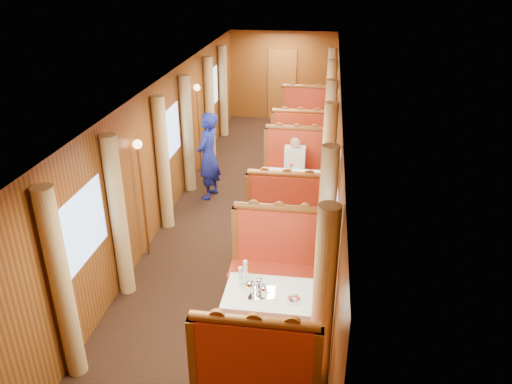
% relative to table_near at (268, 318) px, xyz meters
% --- Properties ---
extents(floor, '(3.00, 12.00, 0.01)m').
position_rel_table_near_xyz_m(floor, '(-0.75, 3.50, -0.38)').
color(floor, black).
rests_on(floor, ground).
extents(ceiling, '(3.00, 12.00, 0.01)m').
position_rel_table_near_xyz_m(ceiling, '(-0.75, 3.50, 2.12)').
color(ceiling, silver).
rests_on(ceiling, wall_left).
extents(wall_far, '(3.00, 0.01, 2.50)m').
position_rel_table_near_xyz_m(wall_far, '(-0.75, 9.50, 0.88)').
color(wall_far, brown).
rests_on(wall_far, floor).
extents(wall_left, '(0.01, 12.00, 2.50)m').
position_rel_table_near_xyz_m(wall_left, '(-2.25, 3.50, 0.88)').
color(wall_left, brown).
rests_on(wall_left, floor).
extents(wall_right, '(0.01, 12.00, 2.50)m').
position_rel_table_near_xyz_m(wall_right, '(0.75, 3.50, 0.88)').
color(wall_right, brown).
rests_on(wall_right, floor).
extents(doorway_far, '(0.80, 0.04, 2.00)m').
position_rel_table_near_xyz_m(doorway_far, '(-0.75, 9.47, 0.62)').
color(doorway_far, brown).
rests_on(doorway_far, floor).
extents(table_near, '(1.05, 0.72, 0.75)m').
position_rel_table_near_xyz_m(table_near, '(0.00, 0.00, 0.00)').
color(table_near, white).
rests_on(table_near, floor).
extents(banquette_near_fwd, '(1.30, 0.55, 1.34)m').
position_rel_table_near_xyz_m(banquette_near_fwd, '(0.00, -1.01, 0.05)').
color(banquette_near_fwd, '#A81412').
rests_on(banquette_near_fwd, floor).
extents(banquette_near_aft, '(1.30, 0.55, 1.34)m').
position_rel_table_near_xyz_m(banquette_near_aft, '(0.00, 1.01, 0.05)').
color(banquette_near_aft, '#A81412').
rests_on(banquette_near_aft, floor).
extents(table_mid, '(1.05, 0.72, 0.75)m').
position_rel_table_near_xyz_m(table_mid, '(0.00, 3.50, 0.00)').
color(table_mid, white).
rests_on(table_mid, floor).
extents(banquette_mid_fwd, '(1.30, 0.55, 1.34)m').
position_rel_table_near_xyz_m(banquette_mid_fwd, '(0.00, 2.49, 0.05)').
color(banquette_mid_fwd, '#A81412').
rests_on(banquette_mid_fwd, floor).
extents(banquette_mid_aft, '(1.30, 0.55, 1.34)m').
position_rel_table_near_xyz_m(banquette_mid_aft, '(0.00, 4.51, 0.05)').
color(banquette_mid_aft, '#A81412').
rests_on(banquette_mid_aft, floor).
extents(table_far, '(1.05, 0.72, 0.75)m').
position_rel_table_near_xyz_m(table_far, '(0.00, 7.00, 0.00)').
color(table_far, white).
rests_on(table_far, floor).
extents(banquette_far_fwd, '(1.30, 0.55, 1.34)m').
position_rel_table_near_xyz_m(banquette_far_fwd, '(0.00, 5.99, 0.05)').
color(banquette_far_fwd, '#A81412').
rests_on(banquette_far_fwd, floor).
extents(banquette_far_aft, '(1.30, 0.55, 1.34)m').
position_rel_table_near_xyz_m(banquette_far_aft, '(0.00, 8.01, 0.05)').
color(banquette_far_aft, '#A81412').
rests_on(banquette_far_aft, floor).
extents(tea_tray, '(0.38, 0.32, 0.01)m').
position_rel_table_near_xyz_m(tea_tray, '(-0.07, -0.03, 0.38)').
color(tea_tray, silver).
rests_on(tea_tray, table_near).
extents(teapot_left, '(0.22, 0.20, 0.15)m').
position_rel_table_near_xyz_m(teapot_left, '(-0.21, -0.07, 0.45)').
color(teapot_left, silver).
rests_on(teapot_left, tea_tray).
extents(teapot_right, '(0.15, 0.11, 0.12)m').
position_rel_table_near_xyz_m(teapot_right, '(-0.05, -0.10, 0.44)').
color(teapot_right, silver).
rests_on(teapot_right, tea_tray).
extents(teapot_back, '(0.15, 0.12, 0.12)m').
position_rel_table_near_xyz_m(teapot_back, '(-0.12, 0.06, 0.44)').
color(teapot_back, silver).
rests_on(teapot_back, tea_tray).
extents(fruit_plate, '(0.21, 0.21, 0.05)m').
position_rel_table_near_xyz_m(fruit_plate, '(0.30, -0.10, 0.39)').
color(fruit_plate, white).
rests_on(fruit_plate, table_near).
extents(cup_inboard, '(0.08, 0.08, 0.26)m').
position_rel_table_near_xyz_m(cup_inboard, '(-0.35, 0.09, 0.48)').
color(cup_inboard, white).
rests_on(cup_inboard, table_near).
extents(cup_outboard, '(0.08, 0.08, 0.26)m').
position_rel_table_near_xyz_m(cup_outboard, '(-0.32, 0.24, 0.48)').
color(cup_outboard, white).
rests_on(cup_outboard, table_near).
extents(rose_vase_mid, '(0.06, 0.06, 0.36)m').
position_rel_table_near_xyz_m(rose_vase_mid, '(-0.01, 3.47, 0.55)').
color(rose_vase_mid, silver).
rests_on(rose_vase_mid, table_mid).
extents(rose_vase_far, '(0.06, 0.06, 0.36)m').
position_rel_table_near_xyz_m(rose_vase_far, '(-0.03, 7.02, 0.55)').
color(rose_vase_far, silver).
rests_on(rose_vase_far, table_far).
extents(window_left_near, '(0.01, 1.20, 0.90)m').
position_rel_table_near_xyz_m(window_left_near, '(-2.24, 0.00, 1.07)').
color(window_left_near, '#87ADDD').
rests_on(window_left_near, wall_left).
extents(curtain_left_near_a, '(0.22, 0.22, 2.35)m').
position_rel_table_near_xyz_m(curtain_left_near_a, '(-2.13, -0.78, 0.80)').
color(curtain_left_near_a, tan).
rests_on(curtain_left_near_a, floor).
extents(curtain_left_near_b, '(0.22, 0.22, 2.35)m').
position_rel_table_near_xyz_m(curtain_left_near_b, '(-2.13, 0.78, 0.80)').
color(curtain_left_near_b, tan).
rests_on(curtain_left_near_b, floor).
extents(window_right_near, '(0.01, 1.20, 0.90)m').
position_rel_table_near_xyz_m(window_right_near, '(0.74, 0.00, 1.07)').
color(window_right_near, '#87ADDD').
rests_on(window_right_near, wall_right).
extents(curtain_right_near_a, '(0.22, 0.22, 2.35)m').
position_rel_table_near_xyz_m(curtain_right_near_a, '(0.63, -0.78, 0.80)').
color(curtain_right_near_a, tan).
rests_on(curtain_right_near_a, floor).
extents(curtain_right_near_b, '(0.22, 0.22, 2.35)m').
position_rel_table_near_xyz_m(curtain_right_near_b, '(0.63, 0.78, 0.80)').
color(curtain_right_near_b, tan).
rests_on(curtain_right_near_b, floor).
extents(window_left_mid, '(0.01, 1.20, 0.90)m').
position_rel_table_near_xyz_m(window_left_mid, '(-2.24, 3.50, 1.07)').
color(window_left_mid, '#87ADDD').
rests_on(window_left_mid, wall_left).
extents(curtain_left_mid_a, '(0.22, 0.22, 2.35)m').
position_rel_table_near_xyz_m(curtain_left_mid_a, '(-2.13, 2.72, 0.80)').
color(curtain_left_mid_a, tan).
rests_on(curtain_left_mid_a, floor).
extents(curtain_left_mid_b, '(0.22, 0.22, 2.35)m').
position_rel_table_near_xyz_m(curtain_left_mid_b, '(-2.13, 4.28, 0.80)').
color(curtain_left_mid_b, tan).
rests_on(curtain_left_mid_b, floor).
extents(window_right_mid, '(0.01, 1.20, 0.90)m').
position_rel_table_near_xyz_m(window_right_mid, '(0.74, 3.50, 1.07)').
color(window_right_mid, '#87ADDD').
rests_on(window_right_mid, wall_right).
extents(curtain_right_mid_a, '(0.22, 0.22, 2.35)m').
position_rel_table_near_xyz_m(curtain_right_mid_a, '(0.63, 2.72, 0.80)').
color(curtain_right_mid_a, tan).
rests_on(curtain_right_mid_a, floor).
extents(curtain_right_mid_b, '(0.22, 0.22, 2.35)m').
position_rel_table_near_xyz_m(curtain_right_mid_b, '(0.63, 4.28, 0.80)').
color(curtain_right_mid_b, tan).
rests_on(curtain_right_mid_b, floor).
extents(window_left_far, '(0.01, 1.20, 0.90)m').
position_rel_table_near_xyz_m(window_left_far, '(-2.24, 7.00, 1.07)').
color(window_left_far, '#87ADDD').
rests_on(window_left_far, wall_left).
extents(curtain_left_far_a, '(0.22, 0.22, 2.35)m').
position_rel_table_near_xyz_m(curtain_left_far_a, '(-2.13, 6.22, 0.80)').
color(curtain_left_far_a, tan).
rests_on(curtain_left_far_a, floor).
extents(curtain_left_far_b, '(0.22, 0.22, 2.35)m').
position_rel_table_near_xyz_m(curtain_left_far_b, '(-2.13, 7.78, 0.80)').
color(curtain_left_far_b, tan).
rests_on(curtain_left_far_b, floor).
extents(window_right_far, '(0.01, 1.20, 0.90)m').
position_rel_table_near_xyz_m(window_right_far, '(0.74, 7.00, 1.07)').
color(window_right_far, '#87ADDD').
rests_on(window_right_far, wall_right).
extents(curtain_right_far_a, '(0.22, 0.22, 2.35)m').
position_rel_table_near_xyz_m(curtain_right_far_a, '(0.63, 6.22, 0.80)').
color(curtain_right_far_a, tan).
rests_on(curtain_right_far_a, floor).
extents(curtain_right_far_b, '(0.22, 0.22, 2.35)m').
position_rel_table_near_xyz_m(curtain_right_far_b, '(0.63, 7.78, 0.80)').
color(curtain_right_far_b, tan).
rests_on(curtain_right_far_b, floor).
extents(sconce_left_fore, '(0.14, 0.14, 1.95)m').
position_rel_table_near_xyz_m(sconce_left_fore, '(-2.15, 1.75, 1.01)').
color(sconce_left_fore, '#BF8C3F').
rests_on(sconce_left_fore, floor).
extents(sconce_right_fore, '(0.14, 0.14, 1.95)m').
position_rel_table_near_xyz_m(sconce_right_fore, '(0.65, 1.75, 1.01)').
color(sconce_right_fore, '#BF8C3F').
rests_on(sconce_right_fore, floor).
extents(sconce_left_aft, '(0.14, 0.14, 1.95)m').
position_rel_table_near_xyz_m(sconce_left_aft, '(-2.15, 5.25, 1.01)').
color(sconce_left_aft, '#BF8C3F').
rests_on(sconce_left_aft, floor).
extents(sconce_right_aft, '(0.14, 0.14, 1.95)m').
position_rel_table_near_xyz_m(sconce_right_aft, '(0.65, 5.25, 1.01)').
color(sconce_right_aft, '#BF8C3F').
rests_on(sconce_right_aft, floor).
extents(steward, '(0.54, 0.70, 1.73)m').
position_rel_table_near_xyz_m(steward, '(-1.65, 3.98, 0.49)').
color(steward, navy).
rests_on(steward, floor).
extents(passenger, '(0.40, 0.44, 0.76)m').
position_rel_table_near_xyz_m(passenger, '(-0.00, 4.25, 0.37)').
color(passenger, beige).
rests_on(passenger, banquette_mid_aft).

